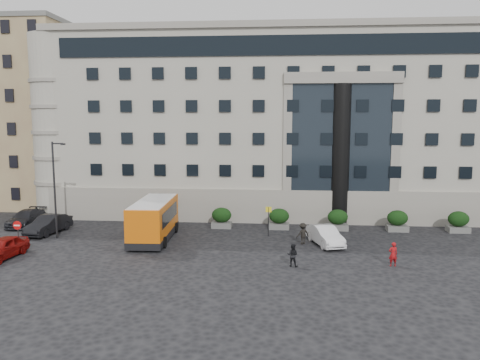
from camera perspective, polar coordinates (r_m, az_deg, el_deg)
The scene contains 24 objects.
ground at distance 35.48m, azimuth -5.71°, elevation -8.67°, with size 120.00×120.00×0.00m, color black.
civic_building at distance 55.52m, azimuth 4.42°, elevation 6.62°, with size 44.00×24.00×18.00m, color #A09D8D.
entrance_column at distance 44.32m, azimuth 12.13°, elevation 3.00°, with size 1.80×1.80×13.00m, color black.
apartment_near at distance 61.44m, azimuth -25.04°, elevation 6.96°, with size 14.00×14.00×20.00m, color #8F7453.
apartment_far at distance 78.85m, azimuth -20.50°, elevation 7.89°, with size 13.00×13.00×22.00m, color brown.
hedge_a at distance 43.48m, azimuth -9.09°, elevation -4.43°, with size 1.80×1.26×1.84m.
hedge_b at distance 42.56m, azimuth -2.25°, elevation -4.60°, with size 1.80×1.26×1.84m.
hedge_c at distance 42.27m, azimuth 4.79°, elevation -4.71°, with size 1.80×1.26×1.84m.
hedge_d at distance 42.61m, azimuth 11.82°, elevation -4.74°, with size 1.80×1.26×1.84m.
hedge_e at distance 43.58m, azimuth 18.64°, elevation -4.71°, with size 1.80×1.26×1.84m.
hedge_f at distance 45.13m, azimuth 25.08°, elevation -4.62°, with size 1.80×1.26×1.84m.
street_lamp at distance 41.14m, azimuth -21.61°, elevation -0.69°, with size 1.16×0.18×8.00m.
bus_stop_sign at distance 39.37m, azimuth 3.50°, elevation -4.42°, with size 0.50×0.08×2.52m.
no_entry_sign at distance 38.61m, azimuth -25.48°, elevation -5.51°, with size 0.64×0.16×2.32m.
minibus at distance 38.82m, azimuth -10.47°, elevation -4.63°, with size 3.14×7.85×3.24m.
red_truck at distance 51.06m, azimuth -16.38°, elevation -2.46°, with size 2.27×4.69×2.51m.
parked_car_a at distance 37.47m, azimuth -27.02°, elevation -7.39°, with size 1.78×4.43×1.51m, color maroon.
parked_car_b at distance 43.72m, azimuth -22.32°, elevation -5.03°, with size 1.68×4.81×1.58m, color black.
parked_car_c at distance 47.74m, azimuth -24.65°, elevation -4.23°, with size 1.98×4.86×1.41m, color black.
parked_car_d at distance 52.19m, azimuth -21.91°, elevation -3.07°, with size 2.51×5.45×1.51m, color black.
white_taxi at distance 37.55m, azimuth 10.34°, elevation -6.66°, with size 1.59×4.56×1.50m, color silver.
pedestrian_a at distance 33.35m, azimuth 18.16°, elevation -8.60°, with size 0.60×0.40×1.66m, color #9F0F13.
pedestrian_b at distance 31.95m, azimuth 6.43°, elevation -9.08°, with size 0.75×0.58×1.54m, color black.
pedestrian_c at distance 37.42m, azimuth 7.66°, elevation -6.49°, with size 1.10×0.63×1.70m, color black.
Camera 1 is at (6.20, -33.51, 9.89)m, focal length 35.00 mm.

